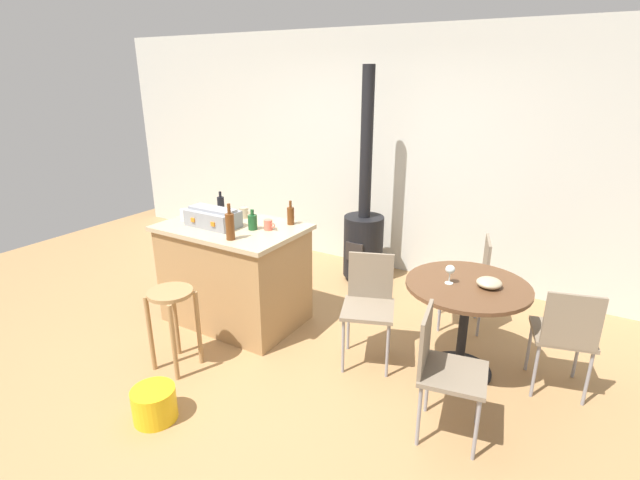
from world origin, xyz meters
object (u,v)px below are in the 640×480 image
object	(u,v)px
cup_2	(244,213)
cup_0	(185,215)
cup_1	(268,225)
folding_chair_left	(565,333)
wine_glass	(450,270)
bottle_2	(291,215)
serving_bowl	(489,283)
folding_chair_far	(443,365)
bottle_0	(253,222)
folding_chair_right	(470,276)
bottle_1	(230,226)
bottle_3	(221,204)
wooden_stool	(172,311)
wood_stove	(364,232)
toolbox	(213,217)
plastic_bucket	(154,404)
folding_chair_near	(369,300)
kitchen_island	(235,273)
dining_table	(466,306)

from	to	relation	value
cup_2	cup_0	bearing A→B (deg)	-140.41
cup_1	cup_2	size ratio (longest dim) A/B	0.94
folding_chair_left	wine_glass	xyz separation A→B (m)	(-0.80, -0.17, 0.36)
bottle_2	serving_bowl	world-z (taller)	bottle_2
folding_chair_far	bottle_0	size ratio (longest dim) A/B	4.76
bottle_2	serving_bowl	distance (m)	1.78
bottle_0	wine_glass	world-z (taller)	bottle_0
folding_chair_right	bottle_1	xyz separation A→B (m)	(-1.66, -1.29, 0.55)
folding_chair_right	bottle_3	distance (m)	2.45
wooden_stool	folding_chair_left	world-z (taller)	folding_chair_left
wood_stove	serving_bowl	xyz separation A→B (m)	(1.58, -1.18, 0.23)
bottle_2	cup_1	distance (m)	0.25
folding_chair_far	bottle_2	distance (m)	1.93
toolbox	wine_glass	world-z (taller)	toolbox
bottle_1	plastic_bucket	world-z (taller)	bottle_1
folding_chair_far	folding_chair_right	size ratio (longest dim) A/B	1.00
folding_chair_near	bottle_0	xyz separation A→B (m)	(-1.11, -0.04, 0.48)
toolbox	wood_stove	bearing A→B (deg)	64.36
folding_chair_near	bottle_2	bearing A→B (deg)	164.41
folding_chair_right	cup_0	size ratio (longest dim) A/B	7.01
wood_stove	wine_glass	bearing A→B (deg)	-44.01
folding_chair_left	bottle_0	bearing A→B (deg)	-172.24
folding_chair_right	folding_chair_near	bearing A→B (deg)	-120.33
bottle_0	cup_0	size ratio (longest dim) A/B	1.48
serving_bowl	kitchen_island	bearing A→B (deg)	-173.15
toolbox	cup_2	xyz separation A→B (m)	(0.07, 0.34, -0.03)
folding_chair_far	bottle_3	distance (m)	2.67
dining_table	wine_glass	world-z (taller)	wine_glass
bottle_0	cup_0	bearing A→B (deg)	-171.41
bottle_1	cup_2	xyz separation A→B (m)	(-0.30, 0.54, -0.07)
bottle_1	wine_glass	distance (m)	1.76
folding_chair_left	bottle_1	xyz separation A→B (m)	(-2.48, -0.64, 0.55)
dining_table	folding_chair_near	size ratio (longest dim) A/B	1.04
bottle_2	plastic_bucket	size ratio (longest dim) A/B	0.74
cup_0	wine_glass	xyz separation A→B (m)	(2.40, 0.28, -0.12)
bottle_1	cup_0	size ratio (longest dim) A/B	2.48
folding_chair_left	wood_stove	bearing A→B (deg)	152.57
wooden_stool	cup_0	bearing A→B (deg)	127.56
dining_table	folding_chair_far	distance (m)	0.74
wooden_stool	dining_table	distance (m)	2.23
dining_table	serving_bowl	distance (m)	0.26
folding_chair_near	folding_chair_far	world-z (taller)	folding_chair_near
wood_stove	cup_0	world-z (taller)	wood_stove
kitchen_island	folding_chair_left	xyz separation A→B (m)	(2.73, 0.35, 0.03)
wood_stove	cup_0	xyz separation A→B (m)	(-1.09, -1.54, 0.43)
folding_chair_left	cup_2	bearing A→B (deg)	-177.87
kitchen_island	wooden_stool	xyz separation A→B (m)	(0.10, -0.84, 0.02)
cup_1	kitchen_island	bearing A→B (deg)	-168.72
toolbox	plastic_bucket	xyz separation A→B (m)	(0.56, -1.27, -0.90)
dining_table	folding_chair_right	size ratio (longest dim) A/B	1.06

